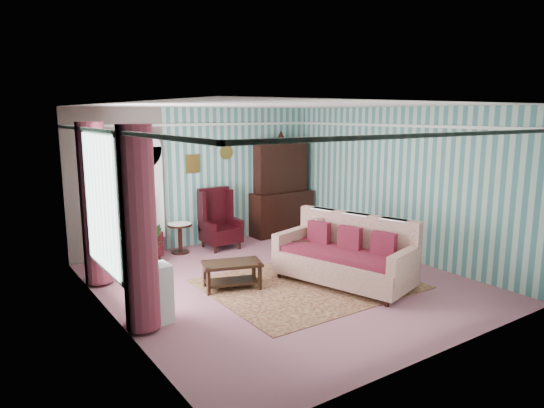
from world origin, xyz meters
TOP-DOWN VIEW (x-y plane):
  - floor at (0.00, 0.00)m, footprint 6.00×6.00m
  - room_shell at (-0.62, 0.18)m, footprint 5.53×6.02m
  - bookcase at (-1.35, 2.84)m, footprint 0.80×0.28m
  - dresser_hutch at (1.90, 2.72)m, footprint 1.50×0.56m
  - wingback_left at (-1.60, 2.45)m, footprint 0.76×0.80m
  - wingback_right at (0.15, 2.45)m, footprint 0.76×0.80m
  - seated_woman at (-1.60, 2.45)m, footprint 0.44×0.40m
  - round_side_table at (-0.70, 2.60)m, footprint 0.50×0.50m
  - nest_table at (2.47, 0.90)m, footprint 0.45×0.38m
  - plant_stand at (-2.40, -0.30)m, footprint 0.55×0.35m
  - rug at (0.30, -0.30)m, footprint 3.20×2.60m
  - sofa at (0.77, -0.60)m, footprint 1.68×2.48m
  - floral_armchair at (0.72, 0.55)m, footprint 1.12×1.10m
  - coffee_table at (-0.84, 0.24)m, footprint 1.04×0.76m
  - potted_plant_a at (-2.42, -0.36)m, footprint 0.44×0.40m
  - potted_plant_b at (-2.31, -0.20)m, footprint 0.32×0.27m
  - potted_plant_c at (-2.46, -0.19)m, footprint 0.22×0.22m

SIDE VIEW (x-z plane):
  - floor at x=0.00m, z-range 0.00..0.00m
  - rug at x=0.30m, z-range 0.00..0.01m
  - coffee_table at x=-0.84m, z-range 0.00..0.44m
  - nest_table at x=2.47m, z-range 0.00..0.54m
  - round_side_table at x=-0.70m, z-range 0.00..0.60m
  - plant_stand at x=-2.40m, z-range 0.00..0.80m
  - floral_armchair at x=0.72m, z-range 0.00..0.92m
  - sofa at x=0.77m, z-range 0.00..0.95m
  - seated_woman at x=-1.60m, z-range 0.00..1.18m
  - wingback_left at x=-1.60m, z-range 0.00..1.25m
  - wingback_right at x=0.15m, z-range 0.00..1.25m
  - potted_plant_c at x=-2.46m, z-range 0.80..1.16m
  - potted_plant_a at x=-2.42m, z-range 0.80..1.23m
  - potted_plant_b at x=-2.31m, z-range 0.80..1.34m
  - bookcase at x=-1.35m, z-range 0.00..2.24m
  - dresser_hutch at x=1.90m, z-range 0.00..2.36m
  - room_shell at x=-0.62m, z-range 0.55..3.46m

